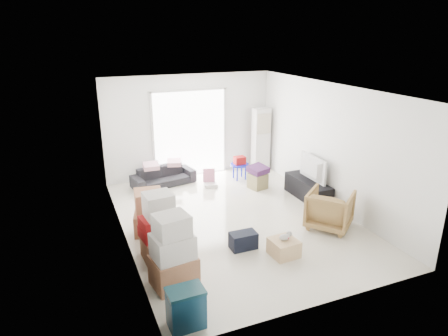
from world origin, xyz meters
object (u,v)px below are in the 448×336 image
ottoman (258,181)px  kids_table (240,163)px  tv_console (308,189)px  wood_crate (284,248)px  armchair (330,208)px  ac_tower (261,139)px  sofa (163,173)px  storage_bins (186,308)px  television (309,177)px

ottoman → kids_table: kids_table is taller
tv_console → ottoman: bearing=126.6°
tv_console → wood_crate: 2.66m
armchair → kids_table: size_ratio=1.36×
ac_tower → armchair: 3.74m
ottoman → wood_crate: 3.17m
sofa → storage_bins: size_ratio=2.82×
armchair → wood_crate: bearing=73.9°
sofa → kids_table: size_ratio=2.58×
ottoman → armchair: bearing=-81.5°
tv_console → armchair: (-0.42, -1.37, 0.19)m
television → sofa: size_ratio=0.62×
kids_table → storage_bins: bearing=-121.7°
television → storage_bins: (-3.90, -3.01, -0.25)m
television → kids_table: size_ratio=1.59×
armchair → storage_bins: 3.85m
ac_tower → kids_table: ac_tower is taller
television → kids_table: kids_table is taller
television → armchair: 1.44m
television → ottoman: bearing=37.3°
ac_tower → ottoman: 1.62m
tv_console → ac_tower: bearing=91.2°
armchair → tv_console: bearing=-56.0°
television → ottoman: size_ratio=2.54×
sofa → storage_bins: sofa is taller
ac_tower → television: ac_tower is taller
ac_tower → armchair: ac_tower is taller
ottoman → wood_crate: bearing=-108.7°
television → wood_crate: 2.69m
ac_tower → armchair: size_ratio=2.08×
wood_crate → armchair: bearing=23.1°
ac_tower → tv_console: (0.05, -2.32, -0.64)m
armchair → ottoman: armchair is taller
sofa → kids_table: 2.00m
storage_bins → ottoman: storage_bins is taller
tv_console → sofa: sofa is taller
storage_bins → television: bearing=37.7°
wood_crate → television: bearing=47.5°
tv_console → sofa: bearing=143.1°
wood_crate → ac_tower: bearing=67.8°
ottoman → wood_crate: size_ratio=0.86×
television → ac_tower: bearing=2.0°
storage_bins → sofa: bearing=79.0°
ac_tower → kids_table: bearing=-150.3°
sofa → ac_tower: bearing=-8.1°
ac_tower → tv_console: size_ratio=1.24×
ac_tower → wood_crate: size_ratio=3.91×
ac_tower → armchair: (-0.37, -3.69, -0.45)m
tv_console → kids_table: (-0.92, 1.82, 0.20)m
tv_console → ottoman: (-0.78, 1.05, -0.04)m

